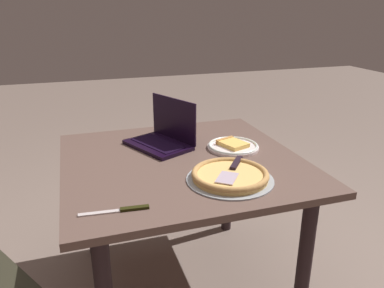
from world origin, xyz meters
TOP-DOWN VIEW (x-y plane):
  - ground_plane at (0.00, 0.00)m, footprint 12.00×12.00m
  - dining_table at (0.00, 0.00)m, footprint 1.04×1.06m
  - laptop at (-0.20, -0.04)m, footprint 0.38×0.33m
  - pizza_plate at (-0.05, 0.27)m, footprint 0.25×0.25m
  - pizza_tray at (0.27, 0.12)m, footprint 0.35×0.35m
  - table_knife at (0.38, -0.33)m, footprint 0.04×0.24m

SIDE VIEW (x-z plane):
  - ground_plane at x=0.00m, z-range 0.00..0.00m
  - dining_table at x=0.00m, z-range 0.25..0.96m
  - table_knife at x=0.38m, z-range 0.70..0.71m
  - pizza_plate at x=-0.05m, z-range 0.70..0.74m
  - pizza_tray at x=0.27m, z-range 0.71..0.75m
  - laptop at x=-0.20m, z-range 0.64..0.87m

